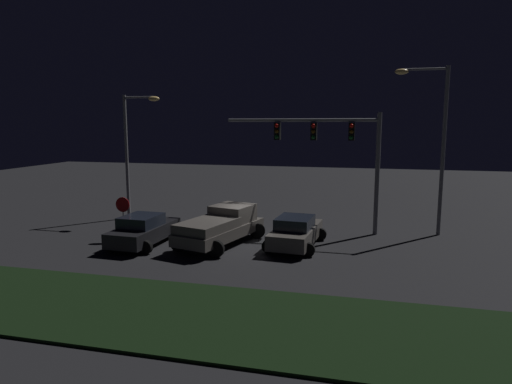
{
  "coord_description": "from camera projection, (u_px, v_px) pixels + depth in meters",
  "views": [
    {
      "loc": [
        5.73,
        -21.68,
        5.92
      ],
      "look_at": [
        -0.02,
        1.47,
        2.29
      ],
      "focal_mm": 31.67,
      "sensor_mm": 36.0,
      "label": 1
    }
  ],
  "objects": [
    {
      "name": "grass_median",
      "position": [
        173.0,
        314.0,
        14.07
      ],
      "size": [
        21.35,
        5.12,
        0.1
      ],
      "primitive_type": "cube",
      "color": "black",
      "rests_on": "ground_plane"
    },
    {
      "name": "car_sedan",
      "position": [
        296.0,
        232.0,
        21.79
      ],
      "size": [
        2.71,
        4.53,
        1.51
      ],
      "rotation": [
        0.0,
        0.0,
        1.49
      ],
      "color": "#514C47",
      "rests_on": "ground_plane"
    },
    {
      "name": "pickup_truck",
      "position": [
        222.0,
        224.0,
        22.27
      ],
      "size": [
        3.78,
        5.73,
        1.8
      ],
      "rotation": [
        0.0,
        0.0,
        1.31
      ],
      "color": "#514C47",
      "rests_on": "ground_plane"
    },
    {
      "name": "car_sedan_far",
      "position": [
        144.0,
        230.0,
        22.16
      ],
      "size": [
        2.61,
        4.47,
        1.51
      ],
      "rotation": [
        0.0,
        0.0,
        1.53
      ],
      "color": "black",
      "rests_on": "ground_plane"
    },
    {
      "name": "street_lamp_left",
      "position": [
        133.0,
        141.0,
        27.66
      ],
      "size": [
        2.42,
        0.44,
        7.63
      ],
      "color": "slate",
      "rests_on": "ground_plane"
    },
    {
      "name": "stop_sign",
      "position": [
        123.0,
        210.0,
        22.91
      ],
      "size": [
        0.76,
        0.08,
        2.23
      ],
      "color": "slate",
      "rests_on": "ground_plane"
    },
    {
      "name": "ground_plane",
      "position": [
        249.0,
        240.0,
        23.05
      ],
      "size": [
        80.0,
        80.0,
        0.0
      ],
      "primitive_type": "plane",
      "color": "black"
    },
    {
      "name": "street_lamp_right",
      "position": [
        434.0,
        131.0,
        23.51
      ],
      "size": [
        2.71,
        0.44,
        8.84
      ],
      "color": "slate",
      "rests_on": "ground_plane"
    },
    {
      "name": "traffic_signal_gantry",
      "position": [
        331.0,
        143.0,
        24.17
      ],
      "size": [
        8.32,
        0.56,
        6.5
      ],
      "color": "slate",
      "rests_on": "ground_plane"
    }
  ]
}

